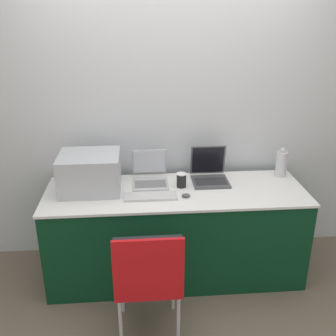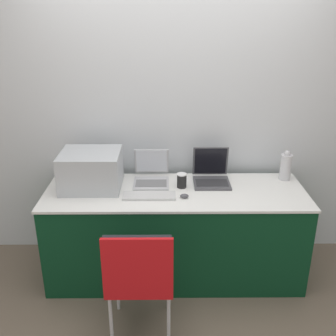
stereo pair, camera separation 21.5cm
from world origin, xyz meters
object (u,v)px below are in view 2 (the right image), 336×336
Objects in this scene: printer at (91,169)px; metal_pitcher at (286,166)px; laptop_left at (151,175)px; coffee_cup at (182,180)px; external_keyboard at (149,196)px; laptop_right at (211,175)px; chair at (139,272)px; mouse at (184,196)px.

printer is 1.83× the size of metal_pitcher.
laptop_left reaches higher than metal_pitcher.
external_keyboard is at bearing -145.22° from coffee_cup.
metal_pitcher reaches higher than coffee_cup.
laptop_right is 2.62× the size of coffee_cup.
chair is (-1.17, -0.96, -0.34)m from metal_pitcher.
laptop_left is 0.96m from chair.
coffee_cup is at bearing -24.14° from laptop_left.
coffee_cup is 0.20m from mouse.
metal_pitcher is at bearing 5.31° from printer.
coffee_cup is 0.89m from metal_pitcher.
mouse is (0.01, -0.20, -0.04)m from coffee_cup.
chair is (-0.05, -0.92, -0.28)m from laptop_left.
metal_pitcher is at bearing 4.01° from laptop_right.
laptop_left reaches higher than external_keyboard.
metal_pitcher reaches higher than external_keyboard.
laptop_right is at bearing -0.17° from laptop_left.
printer is at bearing -173.86° from laptop_right.
printer is 0.99m from chair.
chair is at bearing -94.04° from external_keyboard.
laptop_left is 0.41× the size of chair.
laptop_right is at bearing 29.68° from external_keyboard.
laptop_right is 0.39m from mouse.
laptop_left is 5.42× the size of mouse.
chair is at bearing -120.84° from laptop_right.
coffee_cup is 0.91m from chair.
coffee_cup is 0.46× the size of metal_pitcher.
mouse is 0.26× the size of metal_pitcher.
printer reaches higher than coffee_cup.
printer is 7.10× the size of mouse.
external_keyboard is at bearing -163.66° from metal_pitcher.
mouse reaches higher than external_keyboard.
metal_pitcher is at bearing 16.34° from external_keyboard.
laptop_left reaches higher than chair.
chair is at bearing -140.64° from metal_pitcher.
printer reaches higher than laptop_left.
mouse is at bearing -86.40° from coffee_cup.
external_keyboard is (0.47, -0.18, -0.15)m from printer.
laptop_right is 0.27m from coffee_cup.
external_keyboard is 1.58× the size of metal_pitcher.
coffee_cup is 1.77× the size of mouse.
chair is (-0.55, -0.92, -0.28)m from laptop_right.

